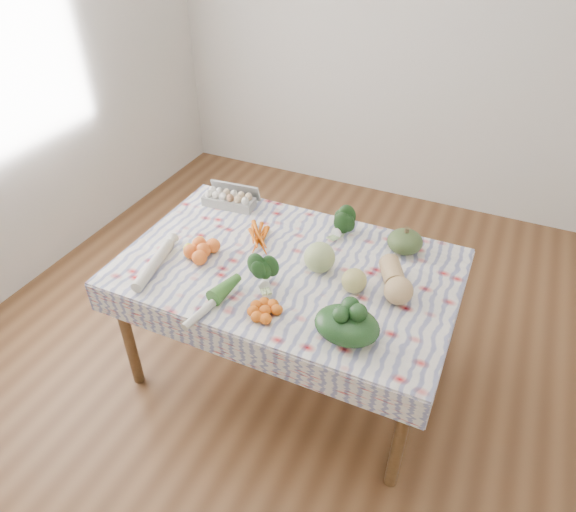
% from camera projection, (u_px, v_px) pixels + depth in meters
% --- Properties ---
extents(ground, '(4.50, 4.50, 0.00)m').
position_uv_depth(ground, '(288.00, 367.00, 3.02)').
color(ground, brown).
rests_on(ground, ground).
extents(wall_back, '(4.00, 0.04, 2.80)m').
position_uv_depth(wall_back, '(414.00, 29.00, 3.82)').
color(wall_back, silver).
rests_on(wall_back, ground).
extents(dining_table, '(1.60, 1.00, 0.75)m').
position_uv_depth(dining_table, '(288.00, 278.00, 2.62)').
color(dining_table, brown).
rests_on(dining_table, ground).
extents(tablecloth, '(1.66, 1.06, 0.01)m').
position_uv_depth(tablecloth, '(288.00, 266.00, 2.57)').
color(tablecloth, white).
rests_on(tablecloth, dining_table).
extents(egg_carton, '(0.31, 0.15, 0.08)m').
position_uv_depth(egg_carton, '(229.00, 200.00, 2.99)').
color(egg_carton, '#9A9995').
rests_on(egg_carton, tablecloth).
extents(carrot_bunch, '(0.26, 0.25, 0.04)m').
position_uv_depth(carrot_bunch, '(260.00, 240.00, 2.71)').
color(carrot_bunch, '#DB5A0A').
rests_on(carrot_bunch, tablecloth).
extents(kale_bunch, '(0.16, 0.15, 0.12)m').
position_uv_depth(kale_bunch, '(341.00, 225.00, 2.74)').
color(kale_bunch, '#163513').
rests_on(kale_bunch, tablecloth).
extents(kabocha_squash, '(0.23, 0.23, 0.12)m').
position_uv_depth(kabocha_squash, '(405.00, 241.00, 2.63)').
color(kabocha_squash, '#42582B').
rests_on(kabocha_squash, tablecloth).
extents(cabbage, '(0.20, 0.20, 0.15)m').
position_uv_depth(cabbage, '(320.00, 257.00, 2.49)').
color(cabbage, '#A8BD74').
rests_on(cabbage, tablecloth).
extents(butternut_squash, '(0.25, 0.32, 0.13)m').
position_uv_depth(butternut_squash, '(395.00, 279.00, 2.38)').
color(butternut_squash, tan).
rests_on(butternut_squash, tablecloth).
extents(orange_cluster, '(0.26, 0.26, 0.08)m').
position_uv_depth(orange_cluster, '(203.00, 250.00, 2.60)').
color(orange_cluster, orange).
rests_on(orange_cluster, tablecloth).
extents(broccoli, '(0.19, 0.19, 0.10)m').
position_uv_depth(broccoli, '(261.00, 277.00, 2.42)').
color(broccoli, '#1B4319').
rests_on(broccoli, tablecloth).
extents(mandarin_cluster, '(0.22, 0.22, 0.05)m').
position_uv_depth(mandarin_cluster, '(265.00, 310.00, 2.26)').
color(mandarin_cluster, orange).
rests_on(mandarin_cluster, tablecloth).
extents(grapefruit, '(0.14, 0.14, 0.12)m').
position_uv_depth(grapefruit, '(354.00, 281.00, 2.38)').
color(grapefruit, tan).
rests_on(grapefruit, tablecloth).
extents(spinach_bag, '(0.34, 0.31, 0.12)m').
position_uv_depth(spinach_bag, '(347.00, 325.00, 2.14)').
color(spinach_bag, '#173416').
rests_on(spinach_bag, tablecloth).
extents(daikon, '(0.13, 0.39, 0.06)m').
position_uv_depth(daikon, '(154.00, 264.00, 2.53)').
color(daikon, beige).
rests_on(daikon, tablecloth).
extents(leek, '(0.10, 0.37, 0.04)m').
position_uv_depth(leek, '(212.00, 303.00, 2.31)').
color(leek, beige).
rests_on(leek, tablecloth).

